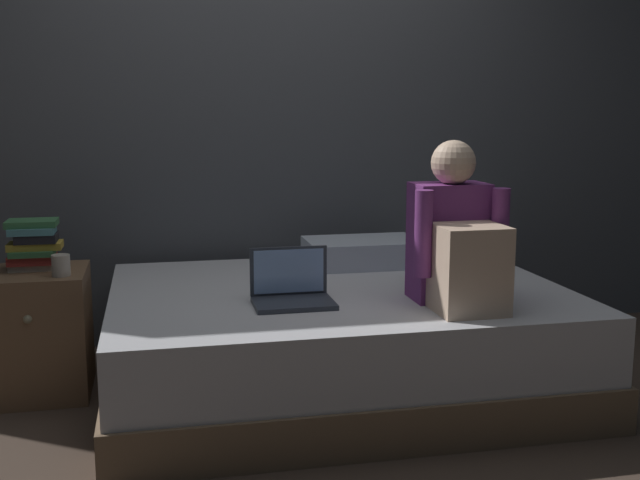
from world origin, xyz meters
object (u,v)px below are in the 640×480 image
nightstand (37,333)px  mug (61,265)px  bed (338,338)px  book_stack (34,245)px  person_sitting (457,243)px  pillow (362,252)px  laptop (292,290)px

nightstand → mug: mug is taller
nightstand → mug: size_ratio=6.10×
bed → book_stack: (-1.30, 0.26, 0.43)m
person_sitting → mug: person_sitting is taller
mug → person_sitting: bearing=-17.0°
person_sitting → nightstand: bearing=160.6°
mug → nightstand: bearing=137.3°
nightstand → person_sitting: size_ratio=0.84×
book_stack → mug: book_stack is taller
nightstand → pillow: size_ratio=0.98×
book_stack → mug: 0.22m
person_sitting → mug: bearing=163.0°
person_sitting → book_stack: 1.81m
nightstand → person_sitting: bearing=-19.4°
bed → nightstand: size_ratio=3.64×
laptop → pillow: laptop is taller
nightstand → person_sitting: (1.70, -0.60, 0.44)m
laptop → book_stack: bearing=154.8°
person_sitting → pillow: 0.86m
person_sitting → laptop: bearing=167.1°
nightstand → book_stack: 0.39m
person_sitting → mug: 1.64m
bed → pillow: 0.59m
laptop → mug: bearing=160.2°
laptop → pillow: bearing=54.7°
bed → laptop: bearing=-137.0°
bed → nightstand: bearing=170.4°
pillow → mug: size_ratio=6.22×
laptop → person_sitting: bearing=-12.9°
bed → nightstand: nightstand is taller
pillow → book_stack: size_ratio=2.46×
laptop → pillow: size_ratio=0.57×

